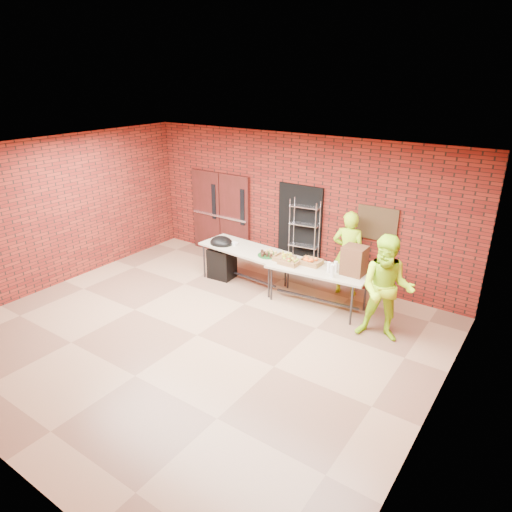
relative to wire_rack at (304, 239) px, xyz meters
The scene contains 19 objects.
room 3.40m from the wire_rack, 95.11° to the right, with size 8.08×7.08×3.28m.
double_doors 2.50m from the wire_rack, behind, with size 1.78×0.12×2.10m.
dark_doorway 0.28m from the wire_rack, 144.56° to the left, with size 1.10×0.06×2.10m, color black.
bronze_plaque 1.73m from the wire_rack, ahead, with size 0.85×0.04×0.70m, color #403019.
wire_rack is the anchor object (origin of this frame).
table_left 1.38m from the wire_rack, 133.53° to the right, with size 2.05×0.97×0.82m.
table_right 1.42m from the wire_rack, 48.80° to the right, with size 2.06×1.03×0.82m.
basket_bananas 1.13m from the wire_rack, 81.30° to the right, with size 0.40×0.31×0.13m.
basket_oranges 1.21m from the wire_rack, 53.78° to the right, with size 0.42×0.33×0.13m.
basket_apples 1.26m from the wire_rack, 73.67° to the right, with size 0.40×0.31×0.13m.
muffin_tray 1.11m from the wire_rack, 102.92° to the right, with size 0.44×0.44×0.11m.
napkin_box 1.58m from the wire_rack, 141.85° to the right, with size 0.18×0.12×0.06m, color silver.
coffee_dispenser 1.86m from the wire_rack, 29.97° to the right, with size 0.42×0.38×0.56m, color brown.
cup_stack_front 1.63m from the wire_rack, 43.65° to the right, with size 0.07×0.07×0.21m, color silver.
cup_stack_mid 1.86m from the wire_rack, 44.15° to the right, with size 0.09×0.09×0.26m, color silver.
cup_stack_back 1.68m from the wire_rack, 39.48° to the right, with size 0.08×0.08×0.23m, color silver.
covered_grill 1.90m from the wire_rack, 143.75° to the right, with size 0.58×0.50×0.99m.
volunteer_woman 1.19m from the wire_rack, 10.62° to the right, with size 0.67×0.44×1.82m, color #AEF11A.
volunteer_man 2.87m from the wire_rack, 31.39° to the right, with size 0.94×0.73×1.92m, color #AEF11A.
Camera 1 is at (4.92, -5.20, 4.42)m, focal length 32.00 mm.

